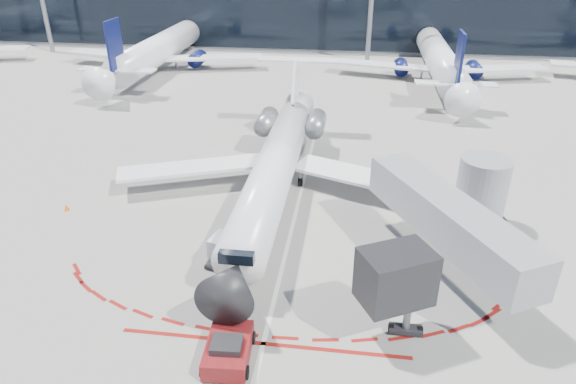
# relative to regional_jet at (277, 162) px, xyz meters

# --- Properties ---
(ground) EXTENTS (260.00, 260.00, 0.00)m
(ground) POSITION_rel_regional_jet_xyz_m (1.75, -4.12, -2.51)
(ground) COLOR gray
(ground) RESTS_ON ground
(apron_centerline) EXTENTS (0.25, 40.00, 0.01)m
(apron_centerline) POSITION_rel_regional_jet_xyz_m (1.75, -2.12, -2.50)
(apron_centerline) COLOR silver
(apron_centerline) RESTS_ON ground
(apron_stop_bar) EXTENTS (14.00, 0.25, 0.01)m
(apron_stop_bar) POSITION_rel_regional_jet_xyz_m (1.75, -15.62, -2.50)
(apron_stop_bar) COLOR maroon
(apron_stop_bar) RESTS_ON ground
(jet_bridge) EXTENTS (10.03, 15.20, 4.90)m
(jet_bridge) POSITION_rel_regional_jet_xyz_m (11.54, -7.14, 0.50)
(jet_bridge) COLOR #9B9DA3
(jet_bridge) RESTS_ON ground
(regional_jet) EXTENTS (24.32, 29.99, 7.51)m
(regional_jet) POSITION_rel_regional_jet_xyz_m (0.00, 0.00, 0.00)
(regional_jet) COLOR white
(regional_jet) RESTS_ON ground
(pushback_tug) EXTENTS (2.30, 5.04, 1.30)m
(pushback_tug) POSITION_rel_regional_jet_xyz_m (0.35, -16.78, -1.94)
(pushback_tug) COLOR #5E0D13
(pushback_tug) RESTS_ON ground
(ramp_worker) EXTENTS (0.83, 0.71, 1.92)m
(ramp_worker) POSITION_rel_regional_jet_xyz_m (-0.30, -14.75, -1.55)
(ramp_worker) COLOR #A4FD1A
(ramp_worker) RESTS_ON ground
(uld_container) EXTENTS (2.42, 2.20, 1.93)m
(uld_container) POSITION_rel_regional_jet_xyz_m (-1.48, -9.64, -1.55)
(uld_container) COLOR black
(uld_container) RESTS_ON ground
(safety_cone_left) EXTENTS (0.35, 0.35, 0.48)m
(safety_cone_left) POSITION_rel_regional_jet_xyz_m (-14.24, -4.66, -2.27)
(safety_cone_left) COLOR #F86405
(safety_cone_left) RESTS_ON ground
(bg_airliner_1) EXTENTS (33.50, 35.47, 10.84)m
(bg_airliner_1) POSITION_rel_regional_jet_xyz_m (-22.05, 36.61, 2.91)
(bg_airliner_1) COLOR white
(bg_airliner_1) RESTS_ON ground
(bg_airliner_2) EXTENTS (32.04, 33.92, 10.37)m
(bg_airliner_2) POSITION_rel_regional_jet_xyz_m (15.83, 35.67, 2.67)
(bg_airliner_2) COLOR white
(bg_airliner_2) RESTS_ON ground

